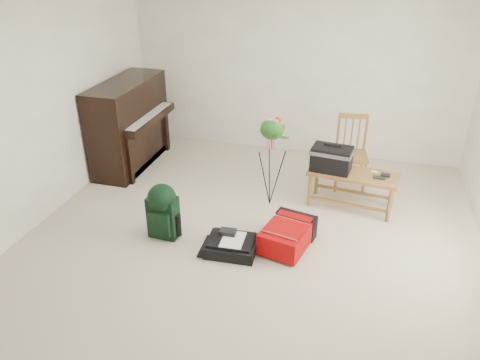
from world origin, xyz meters
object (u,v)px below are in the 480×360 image
(dining_chair, at_px, (351,153))
(black_duffel, at_px, (231,245))
(piano, at_px, (130,126))
(green_backpack, at_px, (162,209))
(bench, at_px, (338,164))
(red_suitcase, at_px, (288,233))
(flower_stand, at_px, (271,163))

(dining_chair, height_order, black_duffel, dining_chair)
(piano, bearing_deg, black_duffel, -40.25)
(dining_chair, relative_size, green_backpack, 1.49)
(dining_chair, relative_size, black_duffel, 1.74)
(bench, distance_m, green_backpack, 2.17)
(bench, height_order, dining_chair, dining_chair)
(red_suitcase, distance_m, flower_stand, 1.00)
(flower_stand, bearing_deg, green_backpack, -123.69)
(bench, xyz_separation_m, red_suitcase, (-0.41, -0.99, -0.43))
(dining_chair, bearing_deg, piano, 174.38)
(green_backpack, bearing_deg, piano, 129.83)
(dining_chair, bearing_deg, green_backpack, -145.19)
(dining_chair, relative_size, flower_stand, 0.83)
(piano, relative_size, red_suitcase, 2.03)
(red_suitcase, xyz_separation_m, black_duffel, (-0.56, -0.30, -0.07))
(dining_chair, xyz_separation_m, green_backpack, (-1.92, -1.82, -0.11))
(piano, bearing_deg, dining_chair, 3.02)
(dining_chair, xyz_separation_m, black_duffel, (-1.10, -1.90, -0.39))
(green_backpack, bearing_deg, red_suitcase, 12.04)
(piano, distance_m, green_backpack, 2.07)
(piano, relative_size, bench, 1.35)
(bench, height_order, flower_stand, flower_stand)
(dining_chair, distance_m, flower_stand, 1.22)
(black_duffel, bearing_deg, red_suitcase, 24.71)
(bench, distance_m, dining_chair, 0.64)
(bench, distance_m, flower_stand, 0.82)
(dining_chair, bearing_deg, bench, -110.28)
(dining_chair, height_order, flower_stand, flower_stand)
(black_duffel, relative_size, green_backpack, 0.86)
(black_duffel, distance_m, flower_stand, 1.23)
(red_suitcase, xyz_separation_m, green_backpack, (-1.38, -0.21, 0.21))
(piano, distance_m, red_suitcase, 3.01)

